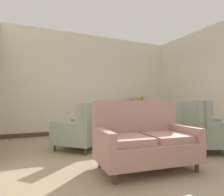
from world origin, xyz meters
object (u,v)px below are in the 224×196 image
object	(u,v)px
armchair_far_left	(206,130)
settee	(144,141)
sideboard	(138,117)
gramophone	(140,100)
armchair_near_window	(129,124)
coffee_table	(143,131)
porcelain_vase	(143,120)
side_table	(153,123)
armchair_back_corner	(82,130)
armchair_foreground_right	(172,126)

from	to	relation	value
armchair_far_left	settee	bearing A→B (deg)	123.15
sideboard	gramophone	bearing A→B (deg)	-61.49
settee	armchair_near_window	distance (m)	2.36
coffee_table	porcelain_vase	bearing A→B (deg)	-93.08
porcelain_vase	side_table	world-z (taller)	porcelain_vase
armchair_back_corner	armchair_foreground_right	bearing A→B (deg)	130.68
settee	gramophone	bearing A→B (deg)	63.63
armchair_back_corner	sideboard	bearing A→B (deg)	174.49
porcelain_vase	armchair_near_window	world-z (taller)	armchair_near_window
porcelain_vase	armchair_far_left	size ratio (longest dim) A/B	0.29
armchair_far_left	sideboard	xyz separation A→B (m)	(0.32, 3.10, 0.04)
coffee_table	armchair_foreground_right	distance (m)	1.31
armchair_foreground_right	side_table	distance (m)	0.74
armchair_back_corner	sideboard	xyz separation A→B (m)	(2.55, 1.85, 0.06)
porcelain_vase	armchair_far_left	world-z (taller)	armchair_far_left
sideboard	coffee_table	bearing A→B (deg)	-120.50
armchair_back_corner	coffee_table	bearing A→B (deg)	99.42
coffee_table	side_table	size ratio (longest dim) A/B	1.33
armchair_near_window	armchair_foreground_right	distance (m)	1.15
armchair_near_window	armchair_far_left	bearing A→B (deg)	139.05
settee	side_table	bearing A→B (deg)	56.22
armchair_far_left	side_table	world-z (taller)	armchair_far_left
porcelain_vase	armchair_foreground_right	bearing A→B (deg)	23.64
porcelain_vase	side_table	size ratio (longest dim) A/B	0.46
armchair_far_left	side_table	distance (m)	1.69
coffee_table	gramophone	bearing A→B (deg)	57.75
sideboard	gramophone	size ratio (longest dim) A/B	1.90
porcelain_vase	settee	size ratio (longest dim) A/B	0.21
armchair_foreground_right	settee	bearing A→B (deg)	94.32
gramophone	armchair_back_corner	bearing A→B (deg)	-145.92
armchair_back_corner	side_table	distance (m)	2.21
porcelain_vase	sideboard	size ratio (longest dim) A/B	0.30
settee	armchair_back_corner	xyz separation A→B (m)	(-0.52, 1.54, -0.00)
coffee_table	armchair_near_window	size ratio (longest dim) A/B	0.85
armchair_back_corner	armchair_foreground_right	world-z (taller)	armchair_back_corner
armchair_far_left	sideboard	world-z (taller)	sideboard
coffee_table	armchair_foreground_right	size ratio (longest dim) A/B	0.78
coffee_table	armchair_far_left	world-z (taller)	armchair_far_left
porcelain_vase	sideboard	world-z (taller)	sideboard
coffee_table	settee	size ratio (longest dim) A/B	0.61
armchair_foreground_right	sideboard	distance (m)	2.18
armchair_far_left	armchair_near_window	distance (m)	1.99
gramophone	sideboard	bearing A→B (deg)	118.51
porcelain_vase	armchair_near_window	xyz separation A→B (m)	(0.51, 1.44, -0.24)
porcelain_vase	sideboard	xyz separation A→B (m)	(1.56, 2.68, -0.19)
coffee_table	side_table	xyz separation A→B (m)	(1.18, 1.24, -0.02)
porcelain_vase	armchair_back_corner	world-z (taller)	armchair_back_corner
armchair_far_left	coffee_table	bearing A→B (deg)	93.40
armchair_far_left	sideboard	bearing A→B (deg)	17.13
porcelain_vase	armchair_near_window	bearing A→B (deg)	70.57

